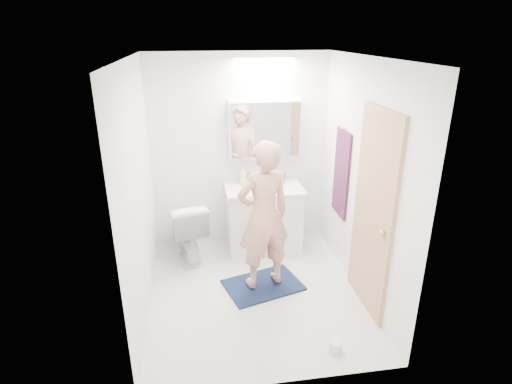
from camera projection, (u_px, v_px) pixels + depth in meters
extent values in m
plane|color=silver|center=(255.00, 291.00, 4.43)|extent=(2.50, 2.50, 0.00)
plane|color=white|center=(255.00, 57.00, 3.55)|extent=(2.50, 2.50, 0.00)
plane|color=white|center=(240.00, 152.00, 5.14)|extent=(2.50, 0.00, 2.50)
plane|color=white|center=(282.00, 251.00, 2.84)|extent=(2.50, 0.00, 2.50)
plane|color=white|center=(138.00, 194.00, 3.83)|extent=(0.00, 2.50, 2.50)
plane|color=white|center=(363.00, 181.00, 4.14)|extent=(0.00, 2.50, 2.50)
cube|color=white|center=(264.00, 219.00, 5.21)|extent=(0.90, 0.55, 0.78)
cube|color=white|center=(264.00, 189.00, 5.06)|extent=(0.95, 0.58, 0.04)
cylinder|color=white|center=(264.00, 185.00, 5.07)|extent=(0.36, 0.36, 0.03)
cylinder|color=silver|center=(261.00, 175.00, 5.22)|extent=(0.02, 0.02, 0.16)
cube|color=white|center=(265.00, 129.00, 5.00)|extent=(0.88, 0.14, 0.70)
cube|color=silver|center=(266.00, 130.00, 4.93)|extent=(0.84, 0.01, 0.66)
imported|color=white|center=(187.00, 229.00, 4.97)|extent=(0.57, 0.81, 0.76)
cube|color=#131E3E|center=(263.00, 285.00, 4.52)|extent=(0.92, 0.75, 0.02)
imported|color=tan|center=(264.00, 216.00, 4.21)|extent=(0.67, 0.53, 1.60)
cube|color=tan|center=(373.00, 214.00, 3.89)|extent=(0.04, 0.80, 2.00)
sphere|color=gold|center=(382.00, 233.00, 3.63)|extent=(0.06, 0.06, 0.06)
cube|color=#131A3B|center=(341.00, 173.00, 4.68)|extent=(0.02, 0.42, 1.00)
cylinder|color=silver|center=(344.00, 128.00, 4.49)|extent=(0.07, 0.02, 0.02)
imported|color=#D5D289|center=(243.00, 175.00, 5.11)|extent=(0.13, 0.13, 0.24)
imported|color=#6087CF|center=(249.00, 177.00, 5.17)|extent=(0.10, 0.10, 0.15)
imported|color=#4650D4|center=(282.00, 178.00, 5.22)|extent=(0.14, 0.14, 0.10)
cylinder|color=silver|center=(335.00, 347.00, 3.58)|extent=(0.11, 0.11, 0.10)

